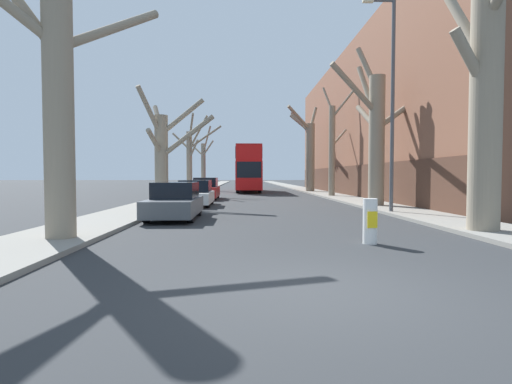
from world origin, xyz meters
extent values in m
plane|color=#2B2D30|center=(0.00, 0.00, 0.00)|extent=(300.00, 300.00, 0.00)
cube|color=gray|center=(-6.02, 50.00, 0.06)|extent=(2.46, 120.00, 0.12)
cube|color=gray|center=(6.02, 50.00, 0.06)|extent=(2.46, 120.00, 0.12)
cube|color=brown|center=(12.25, 27.97, 6.02)|extent=(10.00, 40.21, 12.05)
cube|color=#492D21|center=(7.23, 27.97, 1.20)|extent=(0.12, 39.41, 2.41)
cylinder|color=gray|center=(-5.64, 4.39, 3.35)|extent=(0.70, 0.70, 6.71)
cylinder|color=gray|center=(-4.75, 5.74, 5.66)|extent=(2.05, 2.93, 2.10)
cylinder|color=gray|center=(-6.49, 4.31, 5.77)|extent=(1.93, 0.42, 2.55)
cylinder|color=gray|center=(-6.52, 3.77, 5.51)|extent=(2.02, 1.52, 1.68)
cylinder|color=gray|center=(-5.51, 15.97, 2.42)|extent=(0.71, 0.71, 4.85)
cylinder|color=gray|center=(-4.39, 15.95, 4.76)|extent=(2.40, 0.31, 2.01)
cylinder|color=gray|center=(-5.68, 15.23, 3.35)|extent=(0.61, 1.69, 1.32)
cylinder|color=gray|center=(-5.94, 15.29, 4.92)|extent=(1.17, 1.67, 2.50)
cylinder|color=gray|center=(-4.11, 15.60, 3.68)|extent=(3.01, 1.02, 2.23)
cylinder|color=gray|center=(-5.83, 16.76, 4.80)|extent=(0.93, 1.81, 1.67)
cylinder|color=gray|center=(-5.61, 27.89, 2.65)|extent=(0.47, 0.47, 5.30)
cylinder|color=gray|center=(-6.31, 28.12, 4.52)|extent=(1.57, 0.65, 1.47)
cylinder|color=gray|center=(-5.21, 27.51, 3.80)|extent=(1.00, 0.98, 1.59)
cylinder|color=gray|center=(-4.27, 27.59, 4.81)|extent=(2.79, 0.79, 1.90)
cylinder|color=gray|center=(-4.83, 27.52, 5.17)|extent=(1.75, 0.95, 2.79)
cylinder|color=gray|center=(-5.30, 26.69, 5.43)|extent=(0.80, 2.53, 2.11)
cylinder|color=gray|center=(-5.56, 39.37, 2.62)|extent=(0.50, 0.50, 5.24)
cylinder|color=gray|center=(-4.97, 38.69, 4.67)|extent=(1.39, 1.57, 1.62)
cylinder|color=gray|center=(-5.07, 38.25, 5.55)|extent=(1.19, 2.43, 2.82)
cylinder|color=gray|center=(-6.13, 39.97, 4.38)|extent=(1.33, 1.39, 1.20)
cylinder|color=gray|center=(5.53, 5.37, 3.32)|extent=(0.84, 0.84, 6.64)
cylinder|color=gray|center=(4.99, 5.23, 4.76)|extent=(1.38, 0.63, 1.71)
cylinder|color=gray|center=(5.39, 6.31, 6.13)|extent=(0.61, 2.16, 3.04)
cylinder|color=gray|center=(5.74, 14.94, 3.38)|extent=(0.81, 0.81, 6.77)
cylinder|color=gray|center=(4.44, 14.42, 5.96)|extent=(2.87, 1.37, 2.47)
cylinder|color=gray|center=(5.38, 15.41, 7.19)|extent=(1.11, 1.30, 2.55)
cylinder|color=gray|center=(5.57, 16.05, 4.80)|extent=(0.64, 2.41, 1.70)
cylinder|color=gray|center=(5.53, 15.84, 6.03)|extent=(0.75, 2.10, 3.33)
cylinder|color=gray|center=(6.84, 15.15, 4.84)|extent=(2.40, 0.71, 1.75)
cylinder|color=gray|center=(5.69, 25.03, 3.49)|extent=(0.49, 0.49, 6.98)
cylinder|color=gray|center=(6.36, 25.55, 4.60)|extent=(1.52, 1.25, 1.50)
cylinder|color=gray|center=(5.45, 25.55, 7.58)|extent=(0.70, 1.25, 2.06)
cylinder|color=gray|center=(6.36, 24.39, 7.01)|extent=(1.54, 1.48, 1.99)
cylinder|color=gray|center=(5.53, 33.89, 3.39)|extent=(0.86, 0.86, 6.78)
cylinder|color=gray|center=(4.65, 34.29, 6.90)|extent=(2.08, 1.17, 2.41)
cylinder|color=gray|center=(5.87, 34.29, 7.36)|extent=(1.09, 1.20, 2.34)
cylinder|color=gray|center=(4.33, 33.04, 7.17)|extent=(2.71, 2.05, 2.33)
cylinder|color=gray|center=(4.64, 34.59, 6.88)|extent=(2.11, 1.76, 2.03)
cube|color=red|center=(-0.61, 35.12, 1.66)|extent=(2.41, 10.79, 2.62)
cube|color=red|center=(-0.61, 35.12, 3.67)|extent=(2.37, 10.57, 1.40)
cube|color=#A91111|center=(-0.61, 35.12, 4.44)|extent=(2.37, 10.57, 0.12)
cube|color=black|center=(-0.61, 35.12, 2.17)|extent=(2.44, 9.49, 1.36)
cube|color=black|center=(-0.61, 35.12, 3.74)|extent=(2.44, 9.49, 1.07)
cube|color=black|center=(-0.61, 29.75, 2.17)|extent=(2.17, 0.06, 1.43)
cylinder|color=black|center=(-1.64, 31.89, 0.54)|extent=(0.30, 1.08, 1.08)
cylinder|color=black|center=(0.43, 31.89, 0.54)|extent=(0.30, 1.08, 1.08)
cylinder|color=black|center=(-1.64, 38.14, 0.54)|extent=(0.30, 1.08, 1.08)
cylinder|color=black|center=(0.43, 38.14, 0.54)|extent=(0.30, 1.08, 1.08)
cube|color=#4C5156|center=(-3.75, 9.64, 0.48)|extent=(1.74, 4.26, 0.60)
cube|color=black|center=(-3.75, 9.89, 1.08)|extent=(1.53, 2.21, 0.61)
cylinder|color=black|center=(-4.51, 8.36, 0.32)|extent=(0.20, 0.65, 0.65)
cylinder|color=black|center=(-2.99, 8.36, 0.32)|extent=(0.20, 0.65, 0.65)
cylinder|color=black|center=(-4.51, 10.91, 0.32)|extent=(0.20, 0.65, 0.65)
cylinder|color=black|center=(-2.99, 10.91, 0.32)|extent=(0.20, 0.65, 0.65)
cube|color=silver|center=(-3.75, 16.17, 0.47)|extent=(1.79, 4.19, 0.57)
cube|color=black|center=(-3.75, 16.42, 1.07)|extent=(1.57, 2.18, 0.65)
cylinder|color=black|center=(-4.53, 14.91, 0.32)|extent=(0.20, 0.64, 0.64)
cylinder|color=black|center=(-2.96, 14.91, 0.32)|extent=(0.20, 0.64, 0.64)
cylinder|color=black|center=(-4.53, 17.42, 0.32)|extent=(0.20, 0.64, 0.64)
cylinder|color=black|center=(-2.96, 17.42, 0.32)|extent=(0.20, 0.64, 0.64)
cube|color=maroon|center=(-3.75, 22.32, 0.52)|extent=(1.72, 4.57, 0.68)
cube|color=black|center=(-3.75, 22.60, 1.19)|extent=(1.52, 2.38, 0.64)
cylinder|color=black|center=(-4.50, 20.95, 0.32)|extent=(0.20, 0.65, 0.65)
cylinder|color=black|center=(-3.00, 20.95, 0.32)|extent=(0.20, 0.65, 0.65)
cylinder|color=black|center=(-4.50, 23.70, 0.32)|extent=(0.20, 0.65, 0.65)
cylinder|color=black|center=(-3.00, 23.70, 0.32)|extent=(0.20, 0.65, 0.65)
cylinder|color=#4C4F54|center=(5.16, 11.28, 4.55)|extent=(0.16, 0.16, 9.10)
cylinder|color=#4C4F54|center=(4.61, 11.28, 8.95)|extent=(1.10, 0.11, 0.11)
cube|color=beige|center=(4.06, 11.28, 8.95)|extent=(0.44, 0.20, 0.16)
cylinder|color=white|center=(1.87, 3.93, 0.54)|extent=(0.34, 0.34, 1.09)
cube|color=yellow|center=(1.87, 3.75, 0.60)|extent=(0.24, 0.01, 0.39)
camera|label=1|loc=(-1.19, -5.49, 1.63)|focal=28.00mm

